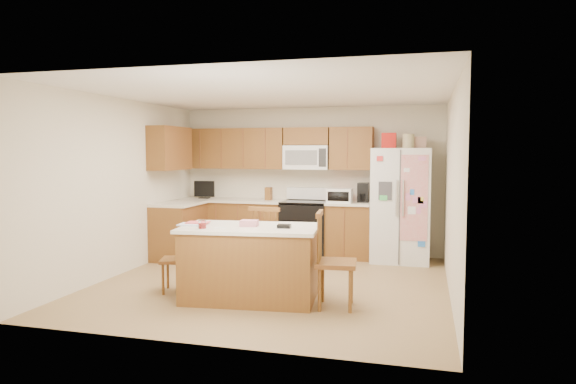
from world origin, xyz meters
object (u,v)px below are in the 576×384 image
(island, at_px, (250,263))
(windsor_chair_left, at_px, (178,259))
(stove, at_px, (305,227))
(refrigerator, at_px, (401,204))
(windsor_chair_back, at_px, (269,247))
(windsor_chair_right, at_px, (334,262))

(island, bearing_deg, windsor_chair_left, 174.37)
(stove, bearing_deg, refrigerator, -2.30)
(refrigerator, xyz_separation_m, windsor_chair_back, (-1.61, -1.91, -0.43))
(windsor_chair_back, relative_size, windsor_chair_right, 0.96)
(refrigerator, xyz_separation_m, windsor_chair_left, (-2.60, -2.55, -0.51))
(windsor_chair_back, bearing_deg, refrigerator, 49.97)
(island, xyz_separation_m, windsor_chair_right, (1.00, -0.04, 0.07))
(stove, bearing_deg, windsor_chair_back, -91.02)
(windsor_chair_left, relative_size, windsor_chair_back, 0.83)
(island, height_order, windsor_chair_back, windsor_chair_back)
(island, relative_size, windsor_chair_back, 1.65)
(windsor_chair_left, distance_m, windsor_chair_back, 1.18)
(refrigerator, height_order, windsor_chair_right, refrigerator)
(refrigerator, bearing_deg, windsor_chair_right, -102.75)
(island, bearing_deg, refrigerator, 58.70)
(refrigerator, distance_m, island, 3.13)
(island, distance_m, windsor_chair_right, 1.00)
(windsor_chair_left, bearing_deg, refrigerator, 44.42)
(stove, xyz_separation_m, island, (-0.04, -2.71, -0.03))
(island, bearing_deg, stove, 89.22)
(stove, height_order, windsor_chair_left, stove)
(refrigerator, height_order, windsor_chair_left, refrigerator)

